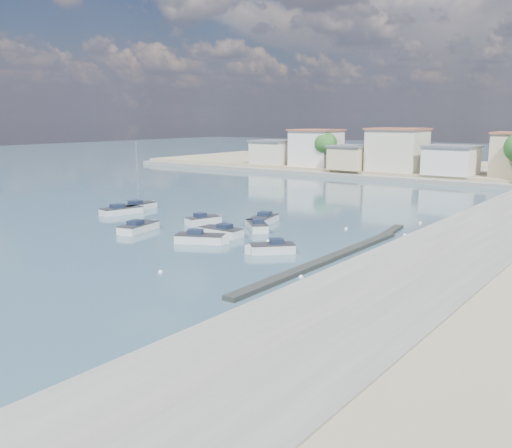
{
  "coord_description": "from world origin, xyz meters",
  "views": [
    {
      "loc": [
        29.55,
        -30.54,
        11.85
      ],
      "look_at": [
        -3.42,
        14.25,
        1.4
      ],
      "focal_mm": 40.0,
      "sensor_mm": 36.0,
      "label": 1
    }
  ],
  "objects_px": {
    "motorboat_f": "(257,226)",
    "motorboat_a": "(140,227)",
    "motorboat_d": "(270,249)",
    "motorboat_h": "(203,239)",
    "motorboat_g": "(262,221)",
    "sailboat": "(140,206)",
    "motorboat_e": "(123,211)",
    "motorboat_b": "(205,220)",
    "motorboat_c": "(219,232)"
  },
  "relations": [
    {
      "from": "sailboat",
      "to": "motorboat_a",
      "type": "bearing_deg",
      "value": -42.13
    },
    {
      "from": "motorboat_g",
      "to": "motorboat_h",
      "type": "bearing_deg",
      "value": -84.31
    },
    {
      "from": "motorboat_b",
      "to": "motorboat_g",
      "type": "height_order",
      "value": "same"
    },
    {
      "from": "motorboat_f",
      "to": "motorboat_a",
      "type": "bearing_deg",
      "value": -139.97
    },
    {
      "from": "motorboat_h",
      "to": "motorboat_a",
      "type": "bearing_deg",
      "value": 177.28
    },
    {
      "from": "sailboat",
      "to": "motorboat_d",
      "type": "bearing_deg",
      "value": -19.46
    },
    {
      "from": "motorboat_g",
      "to": "sailboat",
      "type": "bearing_deg",
      "value": -176.54
    },
    {
      "from": "motorboat_f",
      "to": "motorboat_b",
      "type": "bearing_deg",
      "value": -173.69
    },
    {
      "from": "motorboat_a",
      "to": "motorboat_f",
      "type": "height_order",
      "value": "same"
    },
    {
      "from": "motorboat_d",
      "to": "motorboat_h",
      "type": "relative_size",
      "value": 0.78
    },
    {
      "from": "motorboat_e",
      "to": "motorboat_g",
      "type": "xyz_separation_m",
      "value": [
        17.94,
        4.6,
        0.0
      ]
    },
    {
      "from": "motorboat_g",
      "to": "motorboat_e",
      "type": "bearing_deg",
      "value": -165.62
    },
    {
      "from": "motorboat_d",
      "to": "motorboat_e",
      "type": "distance_m",
      "value": 27.34
    },
    {
      "from": "motorboat_h",
      "to": "sailboat",
      "type": "bearing_deg",
      "value": 153.04
    },
    {
      "from": "motorboat_a",
      "to": "motorboat_h",
      "type": "relative_size",
      "value": 1.11
    },
    {
      "from": "motorboat_a",
      "to": "motorboat_e",
      "type": "xyz_separation_m",
      "value": [
        -9.87,
        6.23,
        -0.0
      ]
    },
    {
      "from": "motorboat_c",
      "to": "motorboat_h",
      "type": "height_order",
      "value": "same"
    },
    {
      "from": "motorboat_e",
      "to": "sailboat",
      "type": "height_order",
      "value": "sailboat"
    },
    {
      "from": "motorboat_f",
      "to": "motorboat_g",
      "type": "relative_size",
      "value": 0.74
    },
    {
      "from": "motorboat_b",
      "to": "motorboat_f",
      "type": "xyz_separation_m",
      "value": [
        6.72,
        0.74,
        0.0
      ]
    },
    {
      "from": "motorboat_c",
      "to": "motorboat_h",
      "type": "relative_size",
      "value": 1.01
    },
    {
      "from": "motorboat_b",
      "to": "sailboat",
      "type": "distance_m",
      "value": 13.7
    },
    {
      "from": "motorboat_c",
      "to": "motorboat_d",
      "type": "height_order",
      "value": "same"
    },
    {
      "from": "motorboat_h",
      "to": "motorboat_c",
      "type": "bearing_deg",
      "value": 104.48
    },
    {
      "from": "motorboat_a",
      "to": "motorboat_c",
      "type": "bearing_deg",
      "value": 21.16
    },
    {
      "from": "sailboat",
      "to": "motorboat_f",
      "type": "bearing_deg",
      "value": -4.93
    },
    {
      "from": "motorboat_a",
      "to": "motorboat_f",
      "type": "distance_m",
      "value": 12.37
    },
    {
      "from": "motorboat_h",
      "to": "motorboat_d",
      "type": "bearing_deg",
      "value": 3.22
    },
    {
      "from": "motorboat_d",
      "to": "motorboat_f",
      "type": "bearing_deg",
      "value": 132.42
    },
    {
      "from": "motorboat_h",
      "to": "sailboat",
      "type": "relative_size",
      "value": 0.56
    },
    {
      "from": "motorboat_a",
      "to": "motorboat_e",
      "type": "relative_size",
      "value": 0.97
    },
    {
      "from": "motorboat_b",
      "to": "motorboat_h",
      "type": "relative_size",
      "value": 0.89
    },
    {
      "from": "motorboat_a",
      "to": "motorboat_d",
      "type": "xyz_separation_m",
      "value": [
        16.75,
        -0.01,
        -0.0
      ]
    },
    {
      "from": "motorboat_f",
      "to": "motorboat_h",
      "type": "bearing_deg",
      "value": -91.84
    },
    {
      "from": "motorboat_d",
      "to": "motorboat_e",
      "type": "xyz_separation_m",
      "value": [
        -26.62,
        6.25,
        0.0
      ]
    },
    {
      "from": "motorboat_d",
      "to": "sailboat",
      "type": "height_order",
      "value": "sailboat"
    },
    {
      "from": "motorboat_a",
      "to": "motorboat_c",
      "type": "height_order",
      "value": "same"
    },
    {
      "from": "motorboat_e",
      "to": "motorboat_h",
      "type": "relative_size",
      "value": 1.14
    },
    {
      "from": "motorboat_e",
      "to": "motorboat_c",
      "type": "bearing_deg",
      "value": -9.5
    },
    {
      "from": "motorboat_b",
      "to": "motorboat_g",
      "type": "bearing_deg",
      "value": 34.22
    },
    {
      "from": "motorboat_b",
      "to": "motorboat_a",
      "type": "bearing_deg",
      "value": -110.89
    },
    {
      "from": "motorboat_h",
      "to": "motorboat_g",
      "type": "bearing_deg",
      "value": 95.69
    },
    {
      "from": "motorboat_d",
      "to": "motorboat_e",
      "type": "height_order",
      "value": "same"
    },
    {
      "from": "motorboat_e",
      "to": "motorboat_f",
      "type": "relative_size",
      "value": 1.35
    },
    {
      "from": "motorboat_b",
      "to": "motorboat_e",
      "type": "bearing_deg",
      "value": -175.56
    },
    {
      "from": "motorboat_d",
      "to": "motorboat_c",
      "type": "bearing_deg",
      "value": 159.28
    },
    {
      "from": "motorboat_b",
      "to": "motorboat_h",
      "type": "height_order",
      "value": "same"
    },
    {
      "from": "motorboat_d",
      "to": "motorboat_g",
      "type": "bearing_deg",
      "value": 128.65
    },
    {
      "from": "sailboat",
      "to": "motorboat_b",
      "type": "bearing_deg",
      "value": -10.44
    },
    {
      "from": "motorboat_h",
      "to": "motorboat_b",
      "type": "bearing_deg",
      "value": 130.11
    }
  ]
}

